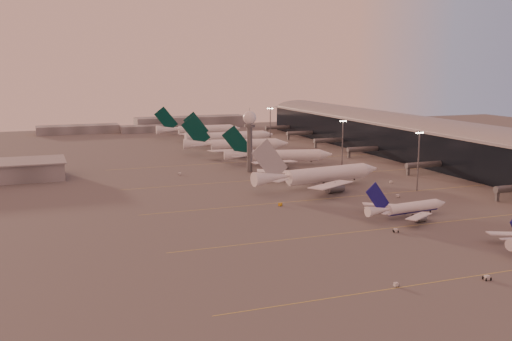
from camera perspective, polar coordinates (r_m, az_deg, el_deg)
name	(u,v)px	position (r m, az deg, el deg)	size (l,w,h in m)	color
ground	(372,241)	(182.23, 11.02, -6.58)	(700.00, 700.00, 0.00)	#4E4B4B
taxiway_markings	(363,195)	(243.69, 10.15, -2.29)	(180.00, 185.25, 0.02)	#D9C74C
terminal	(440,143)	(329.53, 17.08, 2.50)	(57.00, 362.00, 23.04)	black
radar_tower	(250,129)	(286.95, -0.61, 3.97)	(6.40, 6.40, 31.10)	#5B5E63
mast_b	(419,158)	(253.98, 15.22, 1.16)	(3.60, 0.56, 25.00)	#5B5E63
mast_c	(343,142)	(297.33, 8.24, 2.68)	(3.60, 0.56, 25.00)	#5B5E63
mast_d	(270,125)	(377.33, 1.36, 4.35)	(3.60, 0.56, 25.00)	#5B5E63
distant_horizon	(159,124)	(485.04, -9.24, 4.35)	(165.00, 37.50, 9.00)	slate
narrowbody_mid	(407,210)	(210.91, 14.22, -3.63)	(34.79, 27.65, 13.60)	white
widebody_white	(319,178)	(255.48, 6.04, -0.73)	(63.45, 50.51, 22.40)	white
greentail_a	(279,158)	(309.71, 2.21, 1.20)	(56.52, 45.10, 20.92)	white
greentail_b	(237,147)	(348.23, -1.83, 2.25)	(61.81, 49.44, 22.69)	white
greentail_c	(231,139)	(388.14, -2.42, 3.05)	(60.90, 49.22, 22.13)	white
greentail_d	(199,132)	(429.03, -5.42, 3.70)	(61.83, 49.81, 22.45)	white
gsv_truck_a	(398,282)	(147.31, 13.33, -10.33)	(4.98, 1.96, 2.00)	silver
gsv_tug_near	(487,278)	(157.96, 21.13, -9.52)	(2.55, 3.89, 1.06)	silver
gsv_tug_mid	(396,231)	(192.43, 13.16, -5.60)	(4.06, 3.24, 1.01)	silver
gsv_truck_b	(399,194)	(241.64, 13.44, -2.23)	(6.02, 2.74, 2.35)	silver
gsv_truck_c	(281,203)	(221.55, 2.40, -3.08)	(6.06, 4.49, 2.33)	gold
gsv_catering_b	(392,179)	(269.55, 12.78, -0.77)	(5.14, 3.01, 3.96)	silver
gsv_tug_far	(305,180)	(269.51, 4.65, -0.86)	(3.53, 4.12, 1.01)	silver
gsv_truck_d	(180,172)	(285.12, -7.30, -0.18)	(2.80, 5.79, 2.24)	silver
gsv_tug_hangar	(290,155)	(342.17, 3.25, 1.52)	(4.04, 2.62, 1.10)	gold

